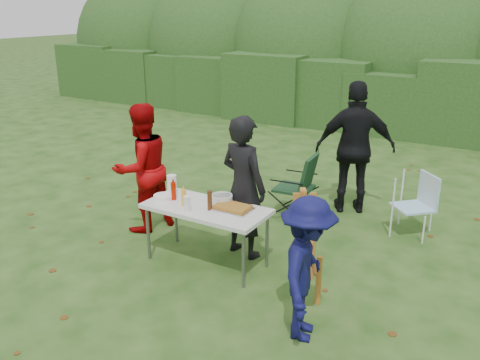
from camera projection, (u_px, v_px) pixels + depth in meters
The scene contains 20 objects.
ground at pixel (216, 270), 6.08m from camera, with size 80.00×80.00×0.00m, color #1E4211.
hedge_row at pixel (396, 98), 12.30m from camera, with size 22.00×1.40×1.70m, color #23471C.
shrub_backdrop at pixel (414, 60), 13.36m from camera, with size 20.00×2.60×3.20m, color #3D6628.
folding_table at pixel (206, 211), 6.04m from camera, with size 1.50×0.70×0.74m.
person_cook at pixel (244, 187), 6.21m from camera, with size 0.65×0.43×1.79m, color black.
person_red_jacket at pixel (142, 168), 6.94m from camera, with size 0.87×0.67×1.78m, color #A20306.
person_black_puffy at pixel (355, 148), 7.52m from camera, with size 1.16×0.48×1.99m, color black.
child at pixel (307, 269), 4.67m from camera, with size 0.91×0.52×1.41m, color #0E0E45.
dog at pixel (308, 252), 5.48m from camera, with size 1.01×0.40×0.96m, color #A46726, non-canonical shape.
camping_chair at pixel (294, 185), 7.53m from camera, with size 0.60×0.60×0.96m, color #17381E, non-canonical shape.
lawn_chair at pixel (413, 205), 6.90m from camera, with size 0.51×0.51×0.86m, color #4EB4E7, non-canonical shape.
food_tray at pixel (233, 209), 5.92m from camera, with size 0.45×0.30×0.02m, color #B7B7BA.
focaccia_bread at pixel (233, 207), 5.92m from camera, with size 0.40×0.26×0.04m, color #A46C24.
mustard_bottle at pixel (184, 198), 6.02m from camera, with size 0.06×0.06×0.20m, color #FBAA30.
ketchup_bottle at pixel (174, 191), 6.20m from camera, with size 0.06×0.06×0.22m, color #A81200.
beer_bottle at pixel (210, 200), 5.89m from camera, with size 0.06×0.06×0.24m, color #47230F.
paper_towel_roll at pixel (172, 185), 6.35m from camera, with size 0.12×0.12×0.26m, color white.
cup_stack at pixel (187, 204), 5.87m from camera, with size 0.08×0.08×0.18m, color white.
pasta_bowl at pixel (222, 199), 6.13m from camera, with size 0.26×0.26×0.10m, color silver.
plate_stack at pixel (163, 197), 6.26m from camera, with size 0.24×0.24×0.05m, color white.
Camera 1 is at (2.99, -4.49, 3.02)m, focal length 38.00 mm.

